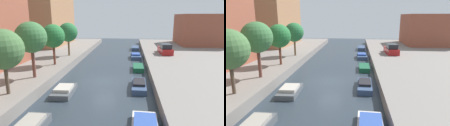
% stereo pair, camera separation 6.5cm
% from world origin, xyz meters
% --- Properties ---
extents(ground_plane, '(84.00, 84.00, 0.00)m').
position_xyz_m(ground_plane, '(0.00, 0.00, 0.00)').
color(ground_plane, '#28333D').
extents(low_block_right, '(10.00, 10.15, 6.37)m').
position_xyz_m(low_block_right, '(18.00, 23.68, 4.18)').
color(low_block_right, brown).
rests_on(low_block_right, quay_right).
extents(street_tree_1, '(3.04, 3.04, 5.04)m').
position_xyz_m(street_tree_1, '(-6.66, -6.54, 4.50)').
color(street_tree_1, brown).
rests_on(street_tree_1, quay_left).
extents(street_tree_2, '(2.97, 2.97, 5.45)m').
position_xyz_m(street_tree_2, '(-6.66, -2.27, 4.93)').
color(street_tree_2, brown).
rests_on(street_tree_2, quay_left).
extents(street_tree_3, '(2.86, 2.86, 5.00)m').
position_xyz_m(street_tree_3, '(-6.66, 3.00, 4.55)').
color(street_tree_3, brown).
rests_on(street_tree_3, quay_left).
extents(street_tree_4, '(2.86, 2.86, 4.99)m').
position_xyz_m(street_tree_4, '(-6.66, 8.80, 4.54)').
color(street_tree_4, brown).
rests_on(street_tree_4, quay_left).
extents(parked_car, '(1.90, 4.58, 1.61)m').
position_xyz_m(parked_car, '(8.42, 11.95, 1.67)').
color(parked_car, maroon).
rests_on(parked_car, quay_right).
extents(moored_boat_left_2, '(1.76, 3.36, 0.71)m').
position_xyz_m(moored_boat_left_2, '(-3.16, -3.81, 0.30)').
color(moored_boat_left_2, '#4C5156').
rests_on(moored_boat_left_2, ground_plane).
extents(moored_boat_right_1, '(1.73, 3.24, 0.81)m').
position_xyz_m(moored_boat_right_1, '(3.77, -9.01, 0.33)').
color(moored_boat_right_1, beige).
rests_on(moored_boat_right_1, ground_plane).
extents(moored_boat_right_2, '(1.44, 3.88, 0.75)m').
position_xyz_m(moored_boat_right_2, '(3.68, -1.77, 0.33)').
color(moored_boat_right_2, '#33476B').
rests_on(moored_boat_right_2, ground_plane).
extents(moored_boat_right_3, '(1.36, 3.11, 0.59)m').
position_xyz_m(moored_boat_right_3, '(3.85, 5.03, 0.30)').
color(moored_boat_right_3, '#195638').
rests_on(moored_boat_right_3, ground_plane).
extents(moored_boat_right_4, '(1.72, 3.45, 0.81)m').
position_xyz_m(moored_boat_right_4, '(3.69, 12.34, 0.35)').
color(moored_boat_right_4, '#33476B').
rests_on(moored_boat_right_4, ground_plane).
extents(moored_boat_right_5, '(1.55, 4.02, 0.67)m').
position_xyz_m(moored_boat_right_5, '(3.79, 20.96, 0.34)').
color(moored_boat_right_5, '#33476B').
rests_on(moored_boat_right_5, ground_plane).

